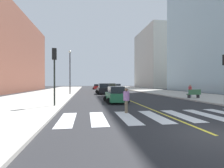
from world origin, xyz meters
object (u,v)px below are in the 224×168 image
Objects in this scene: car_green_fifth at (116,95)px; pedestrian_crossing at (126,99)px; car_black_nearest at (103,89)px; park_bench at (194,94)px; traffic_light_far_corner at (54,65)px; car_white_third at (118,87)px; car_yellow_sixth at (112,87)px; street_lamp at (70,68)px; car_silver_second at (102,89)px; car_red_fourth at (96,87)px; pedestrian_waiting_east at (190,90)px.

pedestrian_crossing is at bearing -93.55° from car_green_fifth.
car_black_nearest reaches higher than park_bench.
car_white_third is at bearing 71.04° from traffic_light_far_corner.
car_green_fifth is 26.24m from car_yellow_sixth.
street_lamp reaches higher than car_green_fifth.
car_black_nearest is 6.30m from car_silver_second.
car_black_nearest is 7.19m from street_lamp.
car_yellow_sixth is at bearing 63.55° from car_silver_second.
car_red_fourth is at bearing 81.11° from traffic_light_far_corner.
pedestrian_waiting_east reaches higher than car_white_third.
traffic_light_far_corner is at bearing -104.99° from car_silver_second.
street_lamp is at bearing -174.33° from car_black_nearest.
car_white_third reaches higher than car_green_fifth.
car_white_third is 7.28m from car_red_fourth.
car_black_nearest is 0.59× the size of street_lamp.
car_silver_second is 0.79× the size of traffic_light_far_corner.
car_green_fifth is at bearing -65.03° from street_lamp.
car_red_fourth is (-0.33, 16.56, -0.03)m from car_silver_second.
car_green_fifth is 0.78× the size of traffic_light_far_corner.
pedestrian_waiting_east reaches higher than car_green_fifth.
car_silver_second is 1.04× the size of car_red_fourth.
car_yellow_sixth reaches higher than car_green_fifth.
pedestrian_waiting_east is (3.57, -33.21, 0.25)m from car_white_third.
traffic_light_far_corner is (-13.34, -38.84, 2.81)m from car_white_third.
car_red_fourth is 34.86m from pedestrian_waiting_east.
car_white_third is at bearing 77.98° from car_green_fifth.
street_lamp reaches higher than car_silver_second.
car_red_fourth is at bearing -71.74° from car_yellow_sixth.
pedestrian_crossing is at bearing -90.74° from car_red_fourth.
pedestrian_waiting_east is at bearing 18.43° from traffic_light_far_corner.
pedestrian_waiting_east is at bearing 151.41° from pedestrian_crossing.
park_bench is at bearing -72.90° from car_red_fourth.
car_green_fifth is (-0.19, -36.41, 0.02)m from car_red_fourth.
car_white_third is 0.53× the size of street_lamp.
traffic_light_far_corner is at bearing -111.76° from car_black_nearest.
car_silver_second is at bearing 62.08° from car_yellow_sixth.
car_black_nearest is 1.15× the size of car_silver_second.
park_bench is at bearing -58.88° from car_silver_second.
pedestrian_waiting_east is (10.51, -16.57, 0.27)m from car_silver_second.
pedestrian_crossing is 19.98m from street_lamp.
street_lamp is (-6.17, -23.57, 3.92)m from car_red_fourth.
car_green_fifth is at bearing 81.48° from car_yellow_sixth.
car_green_fifth is at bearing 80.34° from car_white_third.
car_black_nearest is 22.84m from car_red_fourth.
pedestrian_crossing is (-0.32, -5.95, 0.15)m from car_green_fifth.
car_silver_second is 0.89× the size of car_yellow_sixth.
car_black_nearest is 2.59× the size of pedestrian_crossing.
car_silver_second is at bearing 27.94° from park_bench.
car_white_third is 34.53m from park_bench.
park_bench is (10.68, -11.45, -0.25)m from car_black_nearest.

